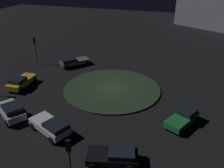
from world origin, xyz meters
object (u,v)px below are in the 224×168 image
object	(u,v)px
traffic_light_south	(35,46)
car_grey	(74,62)
car_green	(183,118)
car_black	(115,156)
car_silver	(11,111)
car_white	(51,126)
car_yellow	(21,82)
traffic_light_east	(69,155)

from	to	relation	value
traffic_light_south	car_grey	bearing A→B (deg)	28.14
car_green	car_grey	bearing A→B (deg)	-95.63
car_black	car_silver	xyz separation A→B (m)	(-2.69, -12.16, 0.11)
car_white	car_grey	distance (m)	16.96
car_black	traffic_light_south	xyz separation A→B (m)	(-16.66, -18.58, 2.34)
car_yellow	traffic_light_south	world-z (taller)	traffic_light_south
car_black	car_white	bearing A→B (deg)	-29.35
car_yellow	traffic_light_south	distance (m)	8.59
car_silver	car_green	size ratio (longest dim) A/B	1.01
car_grey	car_silver	bearing A→B (deg)	-137.69
car_yellow	traffic_light_east	xyz separation A→B (m)	(12.18, 13.62, 2.29)
car_grey	traffic_light_east	distance (m)	23.63
car_silver	car_white	xyz separation A→B (m)	(0.91, 5.27, -0.06)
car_grey	traffic_light_south	xyz separation A→B (m)	(1.09, -5.96, 2.33)
car_yellow	traffic_light_south	xyz separation A→B (m)	(-7.76, -2.87, 2.30)
car_green	car_grey	distance (m)	20.32
traffic_light_east	car_black	bearing A→B (deg)	-40.74
car_green	traffic_light_south	xyz separation A→B (m)	(-9.44, -23.34, 2.34)
car_white	car_green	xyz separation A→B (m)	(-5.44, 11.66, -0.05)
traffic_light_east	car_yellow	bearing A→B (deg)	39.97
car_black	car_green	xyz separation A→B (m)	(-7.23, 4.77, -0.01)
car_yellow	car_silver	world-z (taller)	car_silver
car_white	traffic_light_east	world-z (taller)	traffic_light_east
car_green	car_grey	xyz separation A→B (m)	(-10.52, -17.39, 0.01)
car_grey	traffic_light_south	distance (m)	6.49
car_white	car_yellow	bearing A→B (deg)	-15.50
car_green	traffic_light_south	size ratio (longest dim) A/B	1.01
car_silver	car_grey	xyz separation A→B (m)	(-15.06, -0.46, -0.10)
car_black	car_white	size ratio (longest dim) A/B	0.94
car_silver	car_grey	size ratio (longest dim) A/B	0.95
car_silver	car_white	size ratio (longest dim) A/B	0.93
car_black	car_grey	distance (m)	21.78
car_green	car_black	bearing A→B (deg)	-7.86
car_silver	traffic_light_east	world-z (taller)	traffic_light_east
car_black	traffic_light_east	world-z (taller)	traffic_light_east
car_yellow	car_black	xyz separation A→B (m)	(8.90, 15.71, -0.04)
car_white	traffic_light_south	xyz separation A→B (m)	(-14.88, -11.69, 2.29)
car_black	car_white	world-z (taller)	car_white
car_yellow	car_green	bearing A→B (deg)	-97.47
car_black	traffic_light_east	bearing A→B (deg)	42.65
car_black	traffic_light_east	size ratio (longest dim) A/B	1.03
car_green	traffic_light_south	bearing A→B (deg)	-86.46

